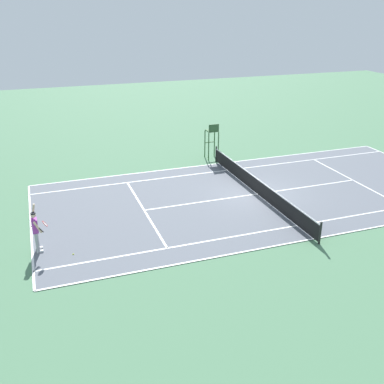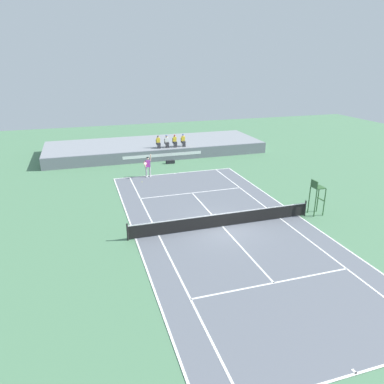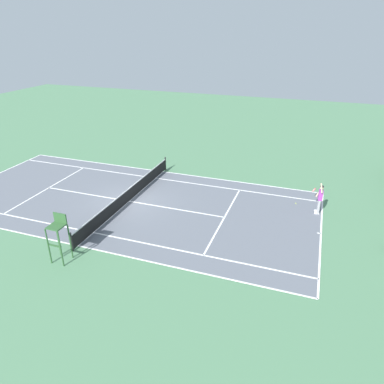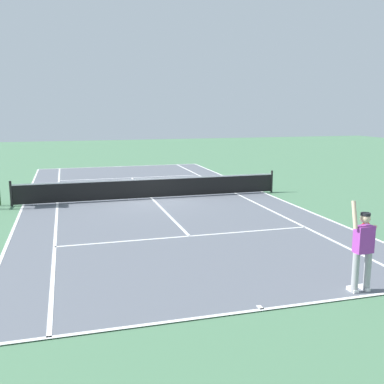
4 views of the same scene
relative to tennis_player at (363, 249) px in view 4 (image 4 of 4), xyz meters
name	(u,v)px [view 4 (image 4 of 4)]	position (x,y,z in m)	size (l,w,h in m)	color
ground_plane	(152,199)	(2.48, -11.62, -0.99)	(80.00, 80.00, 0.00)	#4C7A56
court	(152,198)	(2.48, -11.62, -0.98)	(11.08, 23.88, 0.03)	slate
net	(152,187)	(2.48, -11.62, -0.47)	(11.98, 0.10, 1.07)	black
tennis_player	(363,249)	(0.00, 0.00, 0.00)	(0.76, 0.65, 2.08)	#9E9EA3
tennis_ball	(354,267)	(-0.81, -1.35, -0.96)	(0.07, 0.07, 0.07)	#D1E533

